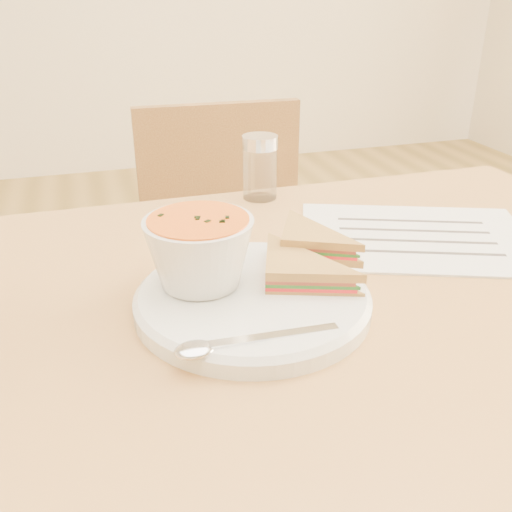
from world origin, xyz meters
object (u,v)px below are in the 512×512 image
object	(u,v)px
chair_far	(238,307)
condiment_shaker	(260,167)
soup_bowl	(200,255)
plate	(253,301)

from	to	relation	value
chair_far	condiment_shaker	world-z (taller)	condiment_shaker
soup_bowl	condiment_shaker	size ratio (longest dim) A/B	1.15
condiment_shaker	plate	bearing A→B (deg)	-108.86
soup_bowl	chair_far	bearing A→B (deg)	70.85
chair_far	plate	bearing A→B (deg)	78.79
plate	condiment_shaker	distance (m)	0.34
chair_far	soup_bowl	bearing A→B (deg)	73.12
condiment_shaker	soup_bowl	bearing A→B (deg)	-118.51
soup_bowl	condiment_shaker	distance (m)	0.33
plate	condiment_shaker	bearing A→B (deg)	71.14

